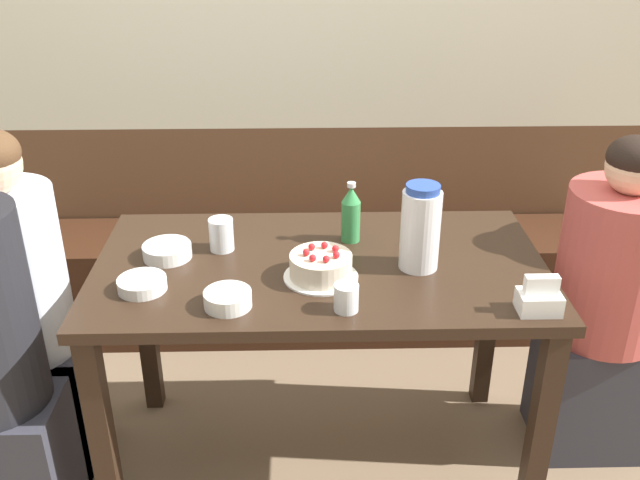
# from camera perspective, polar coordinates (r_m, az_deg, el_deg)

# --- Properties ---
(ground_plane) EXTENTS (12.00, 12.00, 0.00)m
(ground_plane) POSITION_cam_1_polar(r_m,az_deg,el_deg) (2.56, 0.00, -17.07)
(ground_plane) COLOR #846B51
(back_wall) EXTENTS (4.80, 0.04, 2.50)m
(back_wall) POSITION_cam_1_polar(r_m,az_deg,el_deg) (2.95, -0.53, 16.42)
(back_wall) COLOR brown
(back_wall) RESTS_ON ground_plane
(bench_seat) EXTENTS (2.33, 0.38, 0.45)m
(bench_seat) POSITION_cam_1_polar(r_m,az_deg,el_deg) (3.10, -0.38, -3.34)
(bench_seat) COLOR #381E11
(bench_seat) RESTS_ON ground_plane
(dining_table) EXTENTS (1.33, 0.72, 0.77)m
(dining_table) POSITION_cam_1_polar(r_m,az_deg,el_deg) (2.16, 0.00, -4.36)
(dining_table) COLOR black
(dining_table) RESTS_ON ground_plane
(birthday_cake) EXTENTS (0.21, 0.21, 0.09)m
(birthday_cake) POSITION_cam_1_polar(r_m,az_deg,el_deg) (2.01, 0.15, -2.14)
(birthday_cake) COLOR white
(birthday_cake) RESTS_ON dining_table
(water_pitcher) EXTENTS (0.11, 0.11, 0.26)m
(water_pitcher) POSITION_cam_1_polar(r_m,az_deg,el_deg) (2.05, 8.04, 0.97)
(water_pitcher) COLOR white
(water_pitcher) RESTS_ON dining_table
(soju_bottle) EXTENTS (0.06, 0.06, 0.19)m
(soju_bottle) POSITION_cam_1_polar(r_m,az_deg,el_deg) (2.21, 2.48, 2.13)
(soju_bottle) COLOR #388E4C
(soju_bottle) RESTS_ON dining_table
(napkin_holder) EXTENTS (0.11, 0.08, 0.11)m
(napkin_holder) POSITION_cam_1_polar(r_m,az_deg,el_deg) (1.94, 17.14, -4.51)
(napkin_holder) COLOR white
(napkin_holder) RESTS_ON dining_table
(bowl_soup_white) EXTENTS (0.14, 0.14, 0.03)m
(bowl_soup_white) POSITION_cam_1_polar(r_m,az_deg,el_deg) (2.03, -14.04, -3.44)
(bowl_soup_white) COLOR white
(bowl_soup_white) RESTS_ON dining_table
(bowl_rice_small) EXTENTS (0.15, 0.15, 0.04)m
(bowl_rice_small) POSITION_cam_1_polar(r_m,az_deg,el_deg) (2.18, -12.13, -0.87)
(bowl_rice_small) COLOR white
(bowl_rice_small) RESTS_ON dining_table
(bowl_side_dish) EXTENTS (0.13, 0.13, 0.04)m
(bowl_side_dish) POSITION_cam_1_polar(r_m,az_deg,el_deg) (1.90, -7.39, -4.70)
(bowl_side_dish) COLOR white
(bowl_side_dish) RESTS_ON dining_table
(glass_water_tall) EXTENTS (0.07, 0.07, 0.08)m
(glass_water_tall) POSITION_cam_1_polar(r_m,az_deg,el_deg) (1.87, 2.11, -4.62)
(glass_water_tall) COLOR silver
(glass_water_tall) RESTS_ON dining_table
(glass_tumbler_short) EXTENTS (0.07, 0.07, 0.10)m
(glass_tumbler_short) POSITION_cam_1_polar(r_m,az_deg,el_deg) (2.18, -7.90, 0.44)
(glass_tumbler_short) COLOR silver
(glass_tumbler_short) RESTS_ON dining_table
(person_pale_blue_shirt) EXTENTS (0.34, 0.31, 1.17)m
(person_pale_blue_shirt) POSITION_cam_1_polar(r_m,az_deg,el_deg) (2.42, -22.69, -6.03)
(person_pale_blue_shirt) COLOR #33333D
(person_pale_blue_shirt) RESTS_ON ground_plane
(person_grey_tee) EXTENTS (0.35, 0.35, 1.12)m
(person_grey_tee) POSITION_cam_1_polar(r_m,az_deg,el_deg) (2.49, 21.85, -5.16)
(person_grey_tee) COLOR #33333D
(person_grey_tee) RESTS_ON ground_plane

